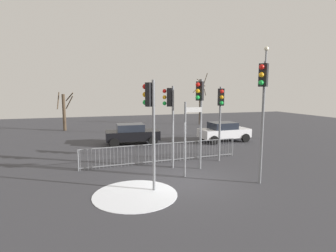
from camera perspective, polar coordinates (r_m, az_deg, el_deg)
The scene contains 14 objects.
ground_plane at distance 11.75m, azimuth 3.06°, elevation -11.56°, with size 60.00×60.00×0.00m, color #38383D.
traffic_light_rear_right at distance 12.94m, azimuth 0.41°, elevation 3.86°, with size 0.52×0.41×4.09m.
traffic_light_rear_left at distance 10.01m, azimuth -3.81°, elevation 3.44°, with size 0.44×0.49×4.27m.
traffic_light_mid_left at distance 11.20m, azimuth 19.83°, elevation 6.20°, with size 0.50×0.44×5.02m.
traffic_light_foreground_right at distance 14.36m, azimuth 11.33°, elevation 4.03°, with size 0.38×0.54×4.07m.
traffic_light_foreground_left at distance 12.70m, azimuth 6.92°, elevation 4.72°, with size 0.48×0.46×4.40m.
direction_sign_post at distance 11.71m, azimuth 3.98°, elevation -2.09°, with size 0.79×0.14×3.38m.
pedestrian_guard_railing at distance 14.23m, azimuth -1.03°, elevation -5.77°, with size 8.76×0.46×1.07m.
car_black_far at distance 19.28m, azimuth -7.81°, elevation -1.62°, with size 3.88×2.08×1.47m.
car_white_near at distance 20.55m, azimuth 11.99°, elevation -1.14°, with size 3.87×2.06×1.47m.
street_lamp at distance 22.36m, azimuth 20.23°, elevation 8.60°, with size 0.36×0.36×7.26m.
bare_tree_left at distance 30.08m, azimuth 7.01°, elevation 5.60°, with size 1.48×1.49×5.75m.
bare_tree_centre at distance 27.32m, azimuth -21.56°, elevation 3.13°, with size 1.54×1.40×3.72m.
snow_patch_kerb at distance 10.24m, azimuth -7.11°, elevation -14.54°, with size 3.17×3.17×0.01m, color white.
Camera 1 is at (-3.89, -10.38, 3.88)m, focal length 28.13 mm.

